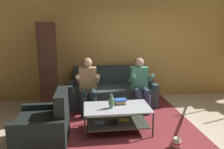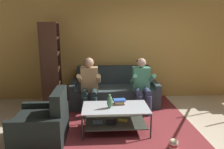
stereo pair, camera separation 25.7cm
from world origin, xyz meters
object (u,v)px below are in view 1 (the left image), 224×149
Objects in this scene: book_stack at (120,102)px; armchair at (45,127)px; bookshelf at (48,77)px; person_seated_right at (140,83)px; popcorn_tub at (177,143)px; vase at (111,102)px; couch at (112,92)px; coffee_table at (117,115)px; person_seated_left at (88,84)px.

armchair is (-1.32, -0.43, -0.23)m from book_stack.
bookshelf is (-1.47, 0.99, 0.30)m from book_stack.
person_seated_right is 6.64× the size of popcorn_tub.
vase is 1.04× the size of book_stack.
person_seated_right is at bearing -42.59° from couch.
armchair is at bearing -162.08° from book_stack.
coffee_table is at bearing -93.26° from couch.
couch is 2.33× the size of armchair.
vase is at bearing -96.94° from couch.
person_seated_left is 2.21m from popcorn_tub.
book_stack reaches higher than coffee_table.
coffee_table is 1.86m from bookshelf.
book_stack is (0.08, 0.14, 0.21)m from coffee_table.
coffee_table is 1.14m from popcorn_tub.
vase reaches higher than coffee_table.
person_seated_right reaches higher than book_stack.
bookshelf reaches higher than couch.
vase is 1.28m from popcorn_tub.
book_stack reaches higher than popcorn_tub.
bookshelf is 3.00m from popcorn_tub.
bookshelf is 10.90× the size of popcorn_tub.
vase is (-0.18, -1.51, 0.29)m from couch.
couch is 1.06× the size of bookshelf.
bookshelf reaches higher than vase.
person_seated_left is at bearing -137.50° from couch.
coffee_table is at bearing -61.74° from person_seated_left.
vase reaches higher than book_stack.
armchair is at bearing -126.89° from couch.
person_seated_right is 1.01× the size of coffee_table.
person_seated_right is at bearing 54.31° from coffee_table.
person_seated_right is at bearing 53.72° from book_stack.
vase is at bearing -157.17° from coffee_table.
person_seated_right is (1.17, -0.00, -0.01)m from person_seated_left.
person_seated_left reaches higher than armchair.
popcorn_tub is (0.79, -2.17, -0.21)m from couch.
couch is 1.55m from vase.
person_seated_left is 1.03× the size of coffee_table.
bookshelf is (-1.47, -0.34, 0.52)m from couch.
coffee_table is (-0.08, -1.47, 0.01)m from couch.
book_stack is at bearing 43.85° from vase.
person_seated_left is at bearing 112.36° from vase.
vase is (-0.10, -0.04, 0.28)m from coffee_table.
person_seated_left reaches higher than book_stack.
bookshelf reaches higher than popcorn_tub.
popcorn_tub is at bearing -10.95° from armchair.
couch is at bearing 42.50° from person_seated_left.
coffee_table is 0.26m from book_stack.
armchair is (-1.24, -0.29, -0.02)m from coffee_table.
person_seated_left reaches higher than vase.
book_stack is 1.23m from popcorn_tub.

